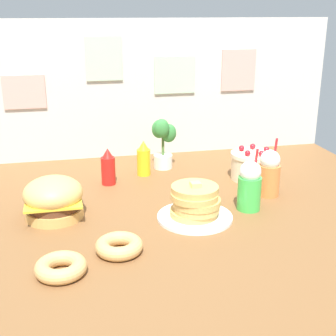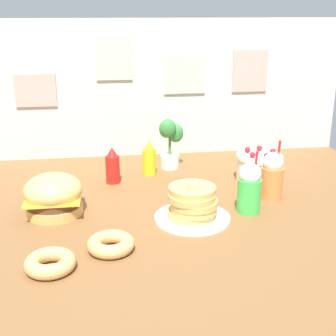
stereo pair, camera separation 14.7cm
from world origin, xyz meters
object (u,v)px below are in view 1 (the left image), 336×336
object	(u,v)px
mustard_bottle	(144,159)
donut_pink_glaze	(61,267)
burger	(54,198)
potted_plant	(163,141)
donut_chocolate	(119,246)
cream_soda_cup	(250,186)
orange_float_cup	(269,173)
pancake_stack	(195,205)
ketchup_bottle	(108,168)
layer_cake	(253,165)

from	to	relation	value
mustard_bottle	donut_pink_glaze	world-z (taller)	mustard_bottle
burger	potted_plant	size ratio (longest dim) A/B	0.87
donut_chocolate	mustard_bottle	bearing A→B (deg)	74.23
cream_soda_cup	orange_float_cup	bearing A→B (deg)	41.52
donut_pink_glaze	pancake_stack	bearing A→B (deg)	30.19
ketchup_bottle	orange_float_cup	size ratio (longest dim) A/B	0.67
pancake_stack	cream_soda_cup	size ratio (longest dim) A/B	1.13
pancake_stack	layer_cake	world-z (taller)	layer_cake
mustard_bottle	donut_chocolate	size ratio (longest dim) A/B	1.08
burger	potted_plant	xyz separation A→B (m)	(0.60, 0.55, 0.07)
layer_cake	cream_soda_cup	xyz separation A→B (m)	(-0.17, -0.37, 0.04)
burger	layer_cake	size ratio (longest dim) A/B	1.06
orange_float_cup	donut_chocolate	world-z (taller)	orange_float_cup
cream_soda_cup	orange_float_cup	size ratio (longest dim) A/B	1.00
burger	donut_pink_glaze	bearing A→B (deg)	-86.93
ketchup_bottle	donut_pink_glaze	bearing A→B (deg)	-106.31
burger	orange_float_cup	world-z (taller)	orange_float_cup
potted_plant	ketchup_bottle	bearing A→B (deg)	-149.65
burger	orange_float_cup	distance (m)	1.02
donut_pink_glaze	mustard_bottle	bearing A→B (deg)	64.47
ketchup_bottle	donut_pink_glaze	size ratio (longest dim) A/B	1.08
layer_cake	orange_float_cup	size ratio (longest dim) A/B	0.83
layer_cake	ketchup_bottle	distance (m)	0.77
mustard_bottle	potted_plant	size ratio (longest dim) A/B	0.66
orange_float_cup	donut_pink_glaze	world-z (taller)	orange_float_cup
layer_cake	donut_chocolate	bearing A→B (deg)	-141.00
potted_plant	donut_chocolate	bearing A→B (deg)	-111.47
burger	donut_pink_glaze	distance (m)	0.49
donut_pink_glaze	ketchup_bottle	bearing A→B (deg)	73.69
pancake_stack	donut_chocolate	size ratio (longest dim) A/B	1.83
burger	pancake_stack	size ratio (longest dim) A/B	0.78
donut_pink_glaze	potted_plant	size ratio (longest dim) A/B	0.61
cream_soda_cup	layer_cake	bearing A→B (deg)	65.23
burger	potted_plant	world-z (taller)	potted_plant
cream_soda_cup	donut_pink_glaze	world-z (taller)	cream_soda_cup
mustard_bottle	donut_chocolate	world-z (taller)	mustard_bottle
burger	orange_float_cup	bearing A→B (deg)	2.01
pancake_stack	mustard_bottle	distance (m)	0.62
pancake_stack	orange_float_cup	bearing A→B (deg)	23.68
pancake_stack	potted_plant	size ratio (longest dim) A/B	1.11
pancake_stack	orange_float_cup	distance (m)	0.46
orange_float_cup	cream_soda_cup	bearing A→B (deg)	-138.48
orange_float_cup	donut_chocolate	bearing A→B (deg)	-152.27
orange_float_cup	donut_pink_glaze	size ratio (longest dim) A/B	1.61
burger	cream_soda_cup	size ratio (longest dim) A/B	0.88
ketchup_bottle	potted_plant	distance (m)	0.39
pancake_stack	orange_float_cup	world-z (taller)	orange_float_cup
pancake_stack	mustard_bottle	bearing A→B (deg)	101.45
donut_chocolate	pancake_stack	bearing A→B (deg)	32.16
burger	donut_pink_glaze	size ratio (longest dim) A/B	1.43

